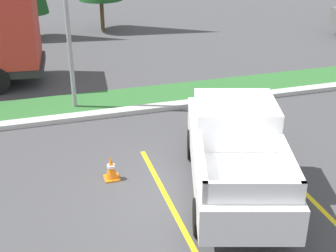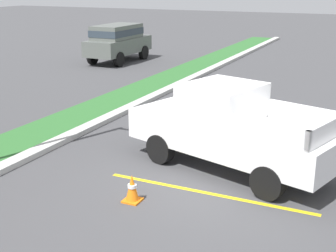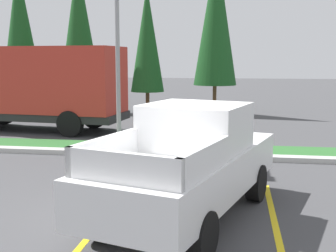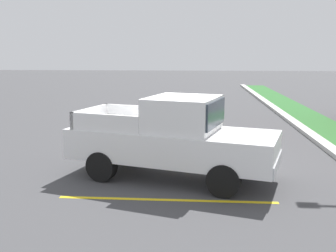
# 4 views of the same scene
# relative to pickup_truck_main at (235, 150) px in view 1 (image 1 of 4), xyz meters

# --- Properties ---
(ground_plane) EXTENTS (120.00, 120.00, 0.00)m
(ground_plane) POSITION_rel_pickup_truck_main_xyz_m (-0.54, -0.05, -1.04)
(ground_plane) COLOR #424244
(parking_line_near) EXTENTS (0.12, 4.80, 0.01)m
(parking_line_near) POSITION_rel_pickup_truck_main_xyz_m (-1.56, -0.05, -1.04)
(parking_line_near) COLOR yellow
(parking_line_near) RESTS_ON ground
(parking_line_far) EXTENTS (0.12, 4.80, 0.01)m
(parking_line_far) POSITION_rel_pickup_truck_main_xyz_m (1.54, -0.05, -1.04)
(parking_line_far) COLOR yellow
(parking_line_far) RESTS_ON ground
(curb_strip) EXTENTS (56.00, 0.40, 0.15)m
(curb_strip) POSITION_rel_pickup_truck_main_xyz_m (-0.54, 4.95, -0.97)
(curb_strip) COLOR #B2B2AD
(curb_strip) RESTS_ON ground
(grass_median) EXTENTS (56.00, 1.80, 0.06)m
(grass_median) POSITION_rel_pickup_truck_main_xyz_m (-0.54, 6.05, -1.01)
(grass_median) COLOR #2D662D
(grass_median) RESTS_ON ground
(pickup_truck_main) EXTENTS (3.32, 5.54, 2.10)m
(pickup_truck_main) POSITION_rel_pickup_truck_main_xyz_m (0.00, 0.00, 0.00)
(pickup_truck_main) COLOR black
(pickup_truck_main) RESTS_ON ground
(traffic_cone) EXTENTS (0.36, 0.36, 0.60)m
(traffic_cone) POSITION_rel_pickup_truck_main_xyz_m (-2.60, 1.25, -0.75)
(traffic_cone) COLOR orange
(traffic_cone) RESTS_ON ground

